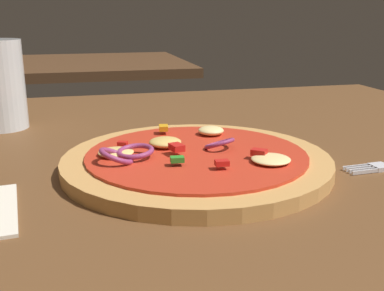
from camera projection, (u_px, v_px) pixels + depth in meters
dining_table at (171, 196)px, 0.47m from camera, size 1.10×1.06×0.03m
pizza at (196, 160)px, 0.51m from camera, size 0.29×0.29×0.03m
background_table at (85, 65)px, 1.58m from camera, size 0.67×0.59×0.03m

